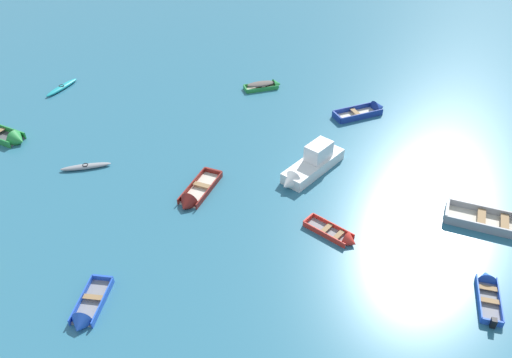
{
  "coord_description": "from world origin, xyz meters",
  "views": [
    {
      "loc": [
        3.02,
        -3.39,
        18.42
      ],
      "look_at": [
        0.0,
        20.71,
        0.15
      ],
      "focal_mm": 35.61,
      "sensor_mm": 36.0,
      "label": 1
    }
  ],
  "objects": [
    {
      "name": "rowboat_blue_back_row_right",
      "position": [
        11.76,
        13.65,
        0.15
      ],
      "size": [
        1.29,
        3.28,
        0.87
      ],
      "color": "gray",
      "rests_on": "ground_plane"
    },
    {
      "name": "kayak_turquoise_outer_left",
      "position": [
        -16.72,
        30.74,
        0.16
      ],
      "size": [
        1.54,
        3.4,
        0.32
      ],
      "color": "teal",
      "rests_on": "ground_plane"
    },
    {
      "name": "rowboat_blue_midfield_right",
      "position": [
        -6.25,
        9.85,
        0.16
      ],
      "size": [
        1.11,
        3.1,
        0.99
      ],
      "color": "gray",
      "rests_on": "ground_plane"
    },
    {
      "name": "rowboat_green_far_left",
      "position": [
        -16.92,
        23.1,
        0.21
      ],
      "size": [
        4.23,
        2.6,
        1.24
      ],
      "color": "#4C4C51",
      "rests_on": "ground_plane"
    },
    {
      "name": "rowboat_maroon_foreground_center",
      "position": [
        -3.38,
        18.41,
        0.17
      ],
      "size": [
        2.15,
        4.08,
        1.12
      ],
      "color": "beige",
      "rests_on": "ground_plane"
    },
    {
      "name": "motor_launch_white_far_right",
      "position": [
        3.18,
        21.95,
        0.56
      ],
      "size": [
        4.04,
        5.11,
        1.94
      ],
      "color": "white",
      "rests_on": "ground_plane"
    },
    {
      "name": "rowboat_deep_blue_distant_center",
      "position": [
        7.16,
        29.91,
        0.21
      ],
      "size": [
        4.04,
        3.01,
        1.15
      ],
      "color": "beige",
      "rests_on": "ground_plane"
    },
    {
      "name": "rowboat_red_midfield_left",
      "position": [
        5.0,
        16.28,
        0.15
      ],
      "size": [
        3.01,
        2.41,
        0.86
      ],
      "color": "gray",
      "rests_on": "ground_plane"
    },
    {
      "name": "kayak_grey_near_right",
      "position": [
        -10.66,
        20.69,
        0.14
      ],
      "size": [
        3.04,
        1.5,
        0.29
      ],
      "color": "gray",
      "rests_on": "ground_plane"
    },
    {
      "name": "rowboat_grey_center",
      "position": [
        13.89,
        18.21,
        0.24
      ],
      "size": [
        4.86,
        2.65,
        1.5
      ],
      "color": "beige",
      "rests_on": "ground_plane"
    },
    {
      "name": "rowboat_green_cluster_inner",
      "position": [
        -0.68,
        32.96,
        0.25
      ],
      "size": [
        3.09,
        2.08,
        0.91
      ],
      "color": "beige",
      "rests_on": "ground_plane"
    }
  ]
}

